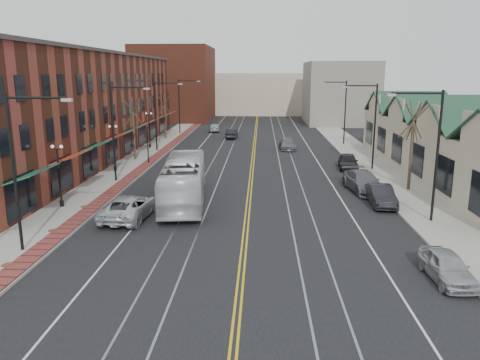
# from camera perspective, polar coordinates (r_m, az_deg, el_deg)

# --- Properties ---
(ground) EXTENTS (160.00, 160.00, 0.00)m
(ground) POSITION_cam_1_polar(r_m,az_deg,el_deg) (24.16, 0.38, -9.25)
(ground) COLOR black
(ground) RESTS_ON ground
(sidewalk_left) EXTENTS (4.00, 120.00, 0.15)m
(sidewalk_left) POSITION_cam_1_polar(r_m,az_deg,el_deg) (45.17, -13.99, 1.01)
(sidewalk_left) COLOR gray
(sidewalk_left) RESTS_ON ground
(sidewalk_right) EXTENTS (4.00, 120.00, 0.15)m
(sidewalk_right) POSITION_cam_1_polar(r_m,az_deg,el_deg) (44.71, 16.98, 0.71)
(sidewalk_right) COLOR gray
(sidewalk_right) RESTS_ON ground
(building_left) EXTENTS (10.00, 50.00, 11.00)m
(building_left) POSITION_cam_1_polar(r_m,az_deg,el_deg) (53.32, -19.48, 8.34)
(building_left) COLOR brown
(building_left) RESTS_ON ground
(building_right) EXTENTS (8.00, 36.00, 4.60)m
(building_right) POSITION_cam_1_polar(r_m,az_deg,el_deg) (46.19, 24.40, 3.30)
(building_right) COLOR tan
(building_right) RESTS_ON ground
(backdrop_left) EXTENTS (14.00, 18.00, 14.00)m
(backdrop_left) POSITION_cam_1_polar(r_m,az_deg,el_deg) (93.90, -7.89, 11.56)
(backdrop_left) COLOR brown
(backdrop_left) RESTS_ON ground
(backdrop_mid) EXTENTS (22.00, 14.00, 9.00)m
(backdrop_mid) POSITION_cam_1_polar(r_m,az_deg,el_deg) (107.45, 2.19, 10.50)
(backdrop_mid) COLOR tan
(backdrop_mid) RESTS_ON ground
(backdrop_right) EXTENTS (12.00, 16.00, 11.00)m
(backdrop_right) POSITION_cam_1_polar(r_m,az_deg,el_deg) (88.56, 12.00, 10.35)
(backdrop_right) COLOR slate
(backdrop_right) RESTS_ON ground
(streetlight_l_0) EXTENTS (3.33, 0.25, 8.00)m
(streetlight_l_0) POSITION_cam_1_polar(r_m,az_deg,el_deg) (25.65, -25.11, 2.52)
(streetlight_l_0) COLOR black
(streetlight_l_0) RESTS_ON sidewalk_left
(streetlight_l_1) EXTENTS (3.33, 0.25, 8.00)m
(streetlight_l_1) POSITION_cam_1_polar(r_m,az_deg,el_deg) (40.36, -14.66, 6.71)
(streetlight_l_1) COLOR black
(streetlight_l_1) RESTS_ON sidewalk_left
(streetlight_l_2) EXTENTS (3.33, 0.25, 8.00)m
(streetlight_l_2) POSITION_cam_1_polar(r_m,az_deg,el_deg) (55.79, -9.83, 8.56)
(streetlight_l_2) COLOR black
(streetlight_l_2) RESTS_ON sidewalk_left
(streetlight_l_3) EXTENTS (3.33, 0.25, 8.00)m
(streetlight_l_3) POSITION_cam_1_polar(r_m,az_deg,el_deg) (71.46, -7.08, 9.58)
(streetlight_l_3) COLOR black
(streetlight_l_3) RESTS_ON sidewalk_left
(streetlight_r_0) EXTENTS (3.33, 0.25, 8.00)m
(streetlight_r_0) POSITION_cam_1_polar(r_m,az_deg,el_deg) (30.40, 22.22, 4.24)
(streetlight_r_0) COLOR black
(streetlight_r_0) RESTS_ON sidewalk_right
(streetlight_r_1) EXTENTS (3.33, 0.25, 8.00)m
(streetlight_r_1) POSITION_cam_1_polar(r_m,az_deg,el_deg) (45.69, 15.61, 7.34)
(streetlight_r_1) COLOR black
(streetlight_r_1) RESTS_ON sidewalk_right
(streetlight_r_2) EXTENTS (3.33, 0.25, 8.00)m
(streetlight_r_2) POSITION_cam_1_polar(r_m,az_deg,el_deg) (61.34, 12.31, 8.84)
(streetlight_r_2) COLOR black
(streetlight_r_2) RESTS_ON sidewalk_right
(lamppost_l_1) EXTENTS (0.84, 0.28, 4.27)m
(lamppost_l_1) POSITION_cam_1_polar(r_m,az_deg,el_deg) (33.99, -21.15, 0.32)
(lamppost_l_1) COLOR black
(lamppost_l_1) RESTS_ON sidewalk_left
(lamppost_l_2) EXTENTS (0.84, 0.28, 4.27)m
(lamppost_l_2) POSITION_cam_1_polar(r_m,az_deg,el_deg) (45.03, -15.11, 3.67)
(lamppost_l_2) COLOR black
(lamppost_l_2) RESTS_ON sidewalk_left
(lamppost_l_3) EXTENTS (0.84, 0.28, 4.27)m
(lamppost_l_3) POSITION_cam_1_polar(r_m,az_deg,el_deg) (58.39, -11.00, 5.92)
(lamppost_l_3) COLOR black
(lamppost_l_3) RESTS_ON sidewalk_left
(tree_left_near) EXTENTS (1.78, 1.37, 6.48)m
(tree_left_near) POSITION_cam_1_polar(r_m,az_deg,el_deg) (50.47, -12.83, 6.26)
(tree_left_near) COLOR #382B21
(tree_left_near) RESTS_ON sidewalk_left
(tree_left_far) EXTENTS (1.66, 1.28, 6.02)m
(tree_left_far) POSITION_cam_1_polar(r_m,az_deg,el_deg) (65.98, -9.16, 7.72)
(tree_left_far) COLOR #382B21
(tree_left_far) RESTS_ON sidewalk_left
(tree_right_mid) EXTENTS (1.90, 1.46, 6.93)m
(tree_right_mid) POSITION_cam_1_polar(r_m,az_deg,el_deg) (38.54, 20.22, 4.14)
(tree_right_mid) COLOR #382B21
(tree_right_mid) RESTS_ON sidewalk_right
(manhole_near) EXTENTS (0.60, 0.60, 0.02)m
(manhole_near) POSITION_cam_1_polar(r_m,az_deg,el_deg) (25.30, -26.44, -9.24)
(manhole_near) COLOR #592D19
(manhole_near) RESTS_ON sidewalk_left
(manhole_mid) EXTENTS (0.60, 0.60, 0.02)m
(manhole_mid) POSITION_cam_1_polar(r_m,az_deg,el_deg) (29.47, -21.81, -5.73)
(manhole_mid) COLOR #592D19
(manhole_mid) RESTS_ON sidewalk_left
(manhole_far) EXTENTS (0.60, 0.60, 0.02)m
(manhole_far) POSITION_cam_1_polar(r_m,az_deg,el_deg) (33.87, -18.38, -3.08)
(manhole_far) COLOR #592D19
(manhole_far) RESTS_ON sidewalk_left
(traffic_signal) EXTENTS (0.18, 0.15, 3.80)m
(traffic_signal) POSITION_cam_1_polar(r_m,az_deg,el_deg) (48.22, -11.20, 4.64)
(traffic_signal) COLOR black
(traffic_signal) RESTS_ON sidewalk_left
(transit_bus) EXTENTS (3.89, 11.81, 3.23)m
(transit_bus) POSITION_cam_1_polar(r_m,az_deg,el_deg) (33.57, -6.85, -0.07)
(transit_bus) COLOR silver
(transit_bus) RESTS_ON ground
(parked_suv) EXTENTS (2.98, 5.71, 1.54)m
(parked_suv) POSITION_cam_1_polar(r_m,az_deg,el_deg) (30.66, -13.34, -3.23)
(parked_suv) COLOR silver
(parked_suv) RESTS_ON ground
(parked_car_a) EXTENTS (1.73, 3.95, 1.32)m
(parked_car_a) POSITION_cam_1_polar(r_m,az_deg,el_deg) (23.21, 23.91, -9.62)
(parked_car_a) COLOR #A7A8AE
(parked_car_a) RESTS_ON ground
(parked_car_b) EXTENTS (1.60, 4.37, 1.43)m
(parked_car_b) POSITION_cam_1_polar(r_m,az_deg,el_deg) (34.27, 16.79, -1.82)
(parked_car_b) COLOR black
(parked_car_b) RESTS_ON ground
(parked_car_c) EXTENTS (2.93, 5.67, 1.57)m
(parked_car_c) POSITION_cam_1_polar(r_m,az_deg,el_deg) (37.88, 14.79, -0.20)
(parked_car_c) COLOR #5D5D64
(parked_car_c) RESTS_ON ground
(parked_car_d) EXTENTS (2.17, 4.53, 1.49)m
(parked_car_d) POSITION_cam_1_polar(r_m,az_deg,el_deg) (46.43, 13.05, 2.23)
(parked_car_d) COLOR black
(parked_car_d) RESTS_ON ground
(distant_car_left) EXTENTS (1.56, 4.18, 1.36)m
(distant_car_left) POSITION_cam_1_polar(r_m,az_deg,el_deg) (66.63, -1.00, 5.69)
(distant_car_left) COLOR black
(distant_car_left) RESTS_ON ground
(distant_car_right) EXTENTS (1.96, 4.50, 1.29)m
(distant_car_right) POSITION_cam_1_polar(r_m,az_deg,el_deg) (57.20, 5.79, 4.37)
(distant_car_right) COLOR slate
(distant_car_right) RESTS_ON ground
(distant_car_far) EXTENTS (2.06, 4.19, 1.37)m
(distant_car_far) POSITION_cam_1_polar(r_m,az_deg,el_deg) (74.28, -3.17, 6.43)
(distant_car_far) COLOR #A0A2A7
(distant_car_far) RESTS_ON ground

